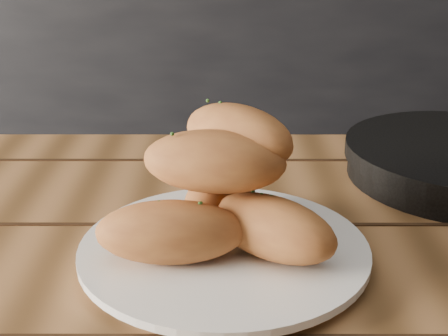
% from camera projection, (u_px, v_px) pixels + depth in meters
% --- Properties ---
extents(counter, '(2.80, 0.60, 0.90)m').
position_uv_depth(counter, '(172.00, 136.00, 1.91)').
color(counter, black).
rests_on(counter, ground).
extents(plate, '(0.28, 0.28, 0.02)m').
position_uv_depth(plate, '(224.00, 252.00, 0.61)').
color(plate, white).
rests_on(plate, table).
extents(bread_rolls, '(0.23, 0.21, 0.13)m').
position_uv_depth(bread_rolls, '(223.00, 191.00, 0.59)').
color(bread_rolls, '#AF6730').
rests_on(bread_rolls, plate).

